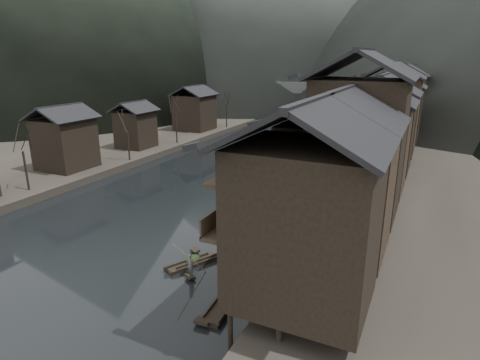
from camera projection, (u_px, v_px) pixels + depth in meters
The scene contains 12 objects.
water at pixel (144, 230), 36.68m from camera, with size 300.00×300.00×0.00m, color black.
left_bank at pixel (132, 127), 85.39m from camera, with size 40.00×200.00×1.20m, color #2D2823.
stilt_houses at pixel (379, 118), 43.31m from camera, with size 9.00×67.60×15.98m.
left_houses at pixel (118, 122), 60.78m from camera, with size 8.10×53.20×8.73m.
bare_trees at pixel (136, 120), 59.29m from camera, with size 3.71×59.12×7.43m.
moored_sampans at pixel (340, 172), 54.28m from camera, with size 2.93×72.05×0.47m.
midriver_boats at pixel (332, 135), 79.63m from camera, with size 8.57×42.44×0.45m.
stone_bridge at pixel (332, 99), 97.09m from camera, with size 40.00×6.00×9.00m.
hero_sampan at pixel (193, 263), 30.49m from camera, with size 2.76×4.43×0.43m.
cargo_heap at pixel (193, 255), 30.54m from camera, with size 1.01×1.32×0.60m, color black.
boatman at pixel (190, 261), 28.67m from camera, with size 0.57×0.38×1.57m, color slate.
bamboo_pole at pixel (191, 230), 27.84m from camera, with size 0.06×0.06×4.45m, color #8C7A51.
Camera 1 is at (22.52, -26.50, 15.31)m, focal length 30.00 mm.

